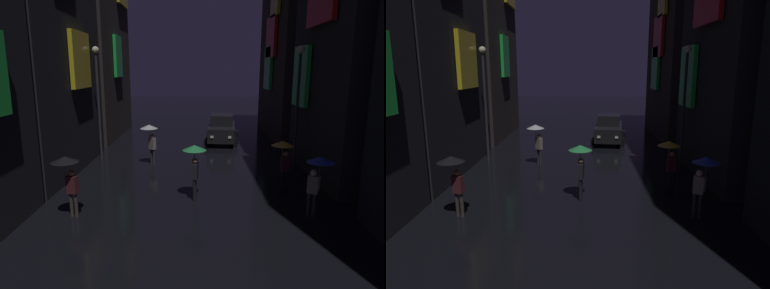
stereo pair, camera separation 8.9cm
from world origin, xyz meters
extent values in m
cube|color=yellow|center=(-5.35, 13.48, 5.33)|extent=(0.20, 2.39, 2.62)
cube|color=#26E54C|center=(-5.35, 21.55, 5.77)|extent=(0.20, 1.86, 2.82)
cube|color=#26E54C|center=(5.35, 14.14, 4.56)|extent=(0.20, 2.10, 2.91)
cube|color=red|center=(5.35, 12.03, 7.63)|extent=(0.20, 3.08, 1.79)
cube|color=#2D2826|center=(7.50, 22.16, 8.29)|extent=(4.00, 8.32, 16.58)
cube|color=#26E54C|center=(5.35, 22.15, 4.96)|extent=(0.20, 2.02, 2.98)
cube|color=red|center=(5.35, 21.59, 7.09)|extent=(0.20, 2.64, 2.74)
cylinder|color=black|center=(3.88, 10.29, 0.42)|extent=(0.12, 0.12, 0.85)
cylinder|color=black|center=(3.70, 10.26, 0.42)|extent=(0.12, 0.12, 0.85)
cube|color=#4C1E23|center=(3.79, 10.27, 1.15)|extent=(0.37, 0.27, 0.60)
sphere|color=#9E7051|center=(3.79, 10.27, 1.56)|extent=(0.22, 0.22, 0.22)
cylinder|color=#4C1E23|center=(3.62, 10.20, 1.20)|extent=(0.09, 0.09, 0.50)
cylinder|color=slate|center=(3.62, 10.20, 1.53)|extent=(0.02, 0.02, 0.77)
cone|color=yellow|center=(3.62, 10.20, 2.02)|extent=(0.90, 0.90, 0.20)
cylinder|color=#2D2D38|center=(-2.04, 14.03, 0.42)|extent=(0.12, 0.12, 0.85)
cylinder|color=#2D2D38|center=(-2.17, 14.15, 0.42)|extent=(0.12, 0.12, 0.85)
cube|color=gray|center=(-2.10, 14.09, 1.15)|extent=(0.40, 0.39, 0.60)
sphere|color=#9E7051|center=(-2.10, 14.09, 1.56)|extent=(0.22, 0.22, 0.22)
cylinder|color=gray|center=(-2.27, 14.17, 1.20)|extent=(0.09, 0.09, 0.50)
cylinder|color=slate|center=(-2.27, 14.17, 1.53)|extent=(0.02, 0.02, 0.77)
cone|color=silver|center=(-2.27, 14.17, 2.02)|extent=(0.90, 0.90, 0.20)
cylinder|color=#38332D|center=(-3.88, 7.61, 0.42)|extent=(0.12, 0.12, 0.85)
cylinder|color=#38332D|center=(-4.06, 7.66, 0.42)|extent=(0.12, 0.12, 0.85)
cube|color=#4C1E23|center=(-3.97, 7.64, 1.15)|extent=(0.39, 0.30, 0.60)
sphere|color=#9E7051|center=(-3.97, 7.64, 1.56)|extent=(0.22, 0.22, 0.22)
cylinder|color=#4C1E23|center=(-4.16, 7.63, 1.20)|extent=(0.09, 0.09, 0.50)
cylinder|color=slate|center=(-4.16, 7.63, 1.53)|extent=(0.02, 0.02, 0.77)
cone|color=black|center=(-4.16, 7.63, 2.02)|extent=(0.90, 0.90, 0.20)
cylinder|color=black|center=(0.10, 9.12, 0.42)|extent=(0.12, 0.12, 0.85)
cylinder|color=black|center=(0.13, 9.30, 0.42)|extent=(0.12, 0.12, 0.85)
cube|color=black|center=(0.11, 9.21, 1.15)|extent=(0.28, 0.37, 0.60)
sphere|color=#9E7051|center=(0.11, 9.21, 1.56)|extent=(0.22, 0.22, 0.22)
cylinder|color=black|center=(0.10, 9.40, 1.20)|extent=(0.09, 0.09, 0.50)
cylinder|color=slate|center=(0.10, 9.40, 1.53)|extent=(0.02, 0.02, 0.77)
cone|color=green|center=(0.10, 9.40, 2.02)|extent=(0.90, 0.90, 0.20)
cylinder|color=#2D2D38|center=(3.97, 7.77, 0.42)|extent=(0.12, 0.12, 0.85)
cylinder|color=#2D2D38|center=(4.14, 7.69, 0.42)|extent=(0.12, 0.12, 0.85)
cube|color=gray|center=(4.06, 7.73, 1.15)|extent=(0.40, 0.34, 0.60)
sphere|color=beige|center=(4.06, 7.73, 1.56)|extent=(0.22, 0.22, 0.22)
cylinder|color=gray|center=(4.24, 7.70, 1.20)|extent=(0.09, 0.09, 0.50)
cylinder|color=slate|center=(4.24, 7.70, 1.53)|extent=(0.02, 0.02, 0.77)
cone|color=#263FB2|center=(4.24, 7.70, 2.02)|extent=(0.90, 0.90, 0.20)
cube|color=black|center=(1.90, 19.77, 0.77)|extent=(2.11, 4.25, 0.90)
cube|color=black|center=(1.90, 19.77, 1.57)|extent=(1.62, 1.98, 0.70)
cylinder|color=black|center=(2.57, 18.36, 0.32)|extent=(0.66, 0.28, 0.64)
cylinder|color=black|center=(0.97, 18.53, 0.32)|extent=(0.66, 0.28, 0.64)
cylinder|color=black|center=(2.84, 21.02, 0.32)|extent=(0.66, 0.28, 0.64)
cylinder|color=black|center=(1.24, 21.18, 0.32)|extent=(0.66, 0.28, 0.64)
cube|color=white|center=(2.24, 17.66, 0.77)|extent=(0.21, 0.08, 0.14)
cube|color=white|center=(1.15, 17.77, 0.77)|extent=(0.21, 0.08, 0.14)
cylinder|color=#2D2D33|center=(-5.00, 14.88, 2.85)|extent=(0.14, 0.14, 5.69)
sphere|color=#F9EFCC|center=(-5.00, 14.88, 5.87)|extent=(0.36, 0.36, 0.36)
cylinder|color=#2D2D33|center=(5.00, 13.26, 2.81)|extent=(0.14, 0.14, 5.62)
sphere|color=#F9EFCC|center=(5.00, 13.26, 5.80)|extent=(0.36, 0.36, 0.36)
camera|label=1|loc=(0.16, -3.15, 4.92)|focal=32.00mm
camera|label=2|loc=(0.25, -3.15, 4.92)|focal=32.00mm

